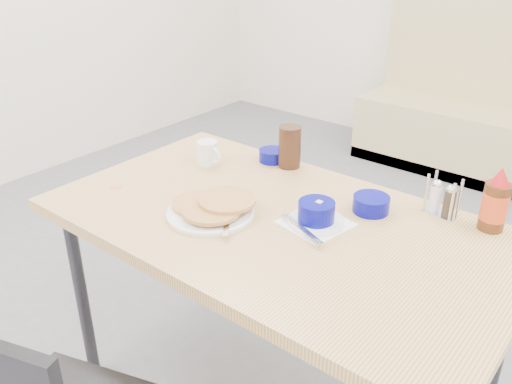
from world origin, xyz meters
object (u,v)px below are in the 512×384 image
Objects in this scene: condiment_caddy at (442,201)px; syrup_bottle at (495,203)px; coffee_mug at (208,153)px; grits_setting at (316,215)px; booth_bench at (507,126)px; pancake_plate at (212,209)px; amber_tumbler at (290,147)px; creamer_bowl at (272,155)px; dining_table at (277,237)px; butter_bowl at (371,204)px.

condiment_caddy is 0.15m from syrup_bottle.
grits_setting is at bearing -12.85° from coffee_mug.
booth_bench reaches higher than grits_setting.
pancake_plate is 1.84× the size of amber_tumbler.
condiment_caddy is (0.57, -0.00, -0.03)m from amber_tumbler.
booth_bench is 2.31m from syrup_bottle.
coffee_mug is 0.51× the size of grits_setting.
syrup_bottle is at bearing -76.83° from booth_bench.
amber_tumbler reaches higher than grits_setting.
syrup_bottle is (0.69, 0.44, 0.06)m from pancake_plate.
condiment_caddy is (0.54, 0.44, 0.02)m from pancake_plate.
creamer_bowl is 0.65m from condiment_caddy.
syrup_bottle is at bearing 33.52° from dining_table.
condiment_caddy is at bearing 42.69° from dining_table.
coffee_mug reaches higher than butter_bowl.
amber_tumbler is at bearing -170.31° from condiment_caddy.
creamer_bowl is at bearing 45.92° from coffee_mug.
pancake_plate is at bearing -44.98° from coffee_mug.
creamer_bowl is 0.51× the size of syrup_bottle.
pancake_plate is 1.29× the size of grits_setting.
dining_table is at bearing -59.29° from amber_tumbler.
butter_bowl is at bearing -85.22° from booth_bench.
condiment_caddy is (0.37, 0.34, 0.11)m from dining_table.
booth_bench is 2.26m from amber_tumbler.
amber_tumbler is 1.23× the size of condiment_caddy.
creamer_bowl is 0.80m from syrup_bottle.
syrup_bottle reaches higher than butter_bowl.
butter_bowl is at bearing 41.12° from pancake_plate.
coffee_mug is (-0.44, 0.17, 0.11)m from dining_table.
amber_tumbler is at bearing 162.81° from butter_bowl.
booth_bench is 6.80× the size of pancake_plate.
amber_tumbler is (-0.20, 0.34, 0.14)m from dining_table.
dining_table is 0.51m from condiment_caddy.
grits_setting reaches higher than dining_table.
coffee_mug is at bearing -144.97° from amber_tumbler.
creamer_bowl is 0.49m from butter_bowl.
grits_setting is at bearing -37.43° from creamer_bowl.
amber_tumbler is (0.24, 0.17, 0.03)m from coffee_mug.
pancake_plate is at bearing -149.42° from dining_table.
amber_tumbler reaches higher than creamer_bowl.
amber_tumbler reaches higher than condiment_caddy.
booth_bench is 2.25m from creamer_bowl.
butter_bowl reaches higher than pancake_plate.
condiment_caddy is (0.37, -2.20, 0.45)m from booth_bench.
creamer_bowl is at bearing 129.45° from dining_table.
dining_table is 12.55× the size of butter_bowl.
pancake_plate is (-0.17, -2.64, 0.43)m from booth_bench.
booth_bench reaches higher than condiment_caddy.
grits_setting reaches higher than butter_bowl.
dining_table is 14.29× the size of creamer_bowl.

